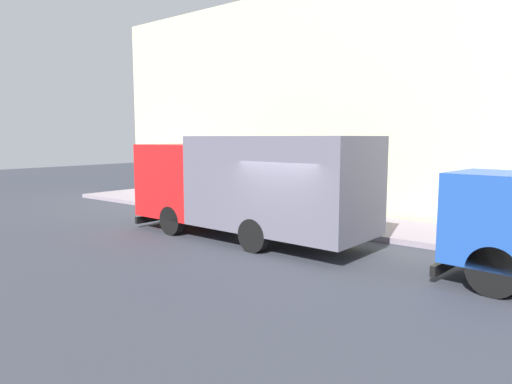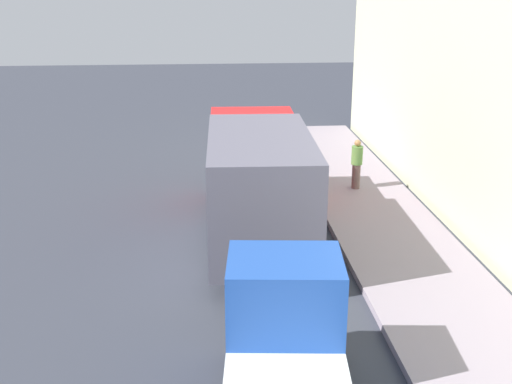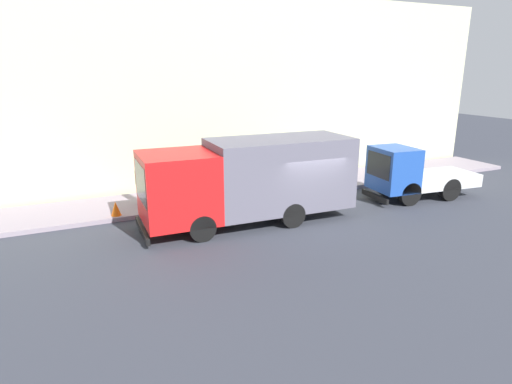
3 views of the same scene
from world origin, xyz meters
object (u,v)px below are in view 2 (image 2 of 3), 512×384
object	(u,v)px
pedestrian_walking	(357,163)
traffic_cone_orange	(315,171)
small_flatbed_truck	(286,358)
large_utility_truck	(257,176)

from	to	relation	value
pedestrian_walking	traffic_cone_orange	xyz separation A→B (m)	(-1.19, 1.19, -0.59)
small_flatbed_truck	pedestrian_walking	size ratio (longest dim) A/B	3.14
small_flatbed_truck	traffic_cone_orange	bearing A→B (deg)	83.55
pedestrian_walking	traffic_cone_orange	distance (m)	1.78
small_flatbed_truck	traffic_cone_orange	xyz separation A→B (m)	(2.60, 12.46, -0.66)
traffic_cone_orange	large_utility_truck	bearing A→B (deg)	-117.30
small_flatbed_truck	pedestrian_walking	world-z (taller)	small_flatbed_truck
traffic_cone_orange	pedestrian_walking	bearing A→B (deg)	-45.00
small_flatbed_truck	pedestrian_walking	xyz separation A→B (m)	(3.79, 11.28, -0.07)
pedestrian_walking	large_utility_truck	bearing A→B (deg)	-116.44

